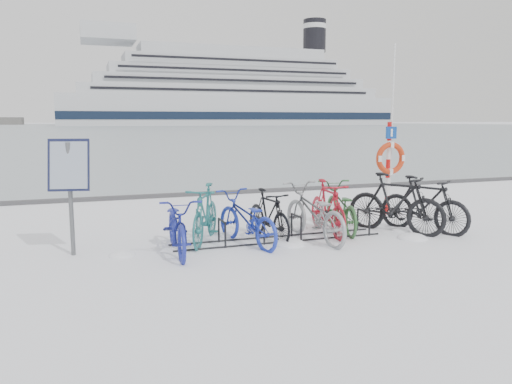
% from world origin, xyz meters
% --- Properties ---
extents(ground, '(900.00, 900.00, 0.00)m').
position_xyz_m(ground, '(0.00, 0.00, 0.00)').
color(ground, white).
rests_on(ground, ground).
extents(ice_sheet, '(400.00, 298.00, 0.02)m').
position_xyz_m(ice_sheet, '(0.00, 155.00, 0.01)').
color(ice_sheet, '#A8B4BE').
rests_on(ice_sheet, ground).
extents(quay_edge, '(400.00, 0.25, 0.10)m').
position_xyz_m(quay_edge, '(0.00, 5.90, 0.05)').
color(quay_edge, '#3F3F42').
rests_on(quay_edge, ground).
extents(bike_rack, '(4.00, 0.48, 0.46)m').
position_xyz_m(bike_rack, '(0.00, 0.00, 0.18)').
color(bike_rack, black).
rests_on(bike_rack, ground).
extents(info_board, '(0.67, 0.36, 1.91)m').
position_xyz_m(info_board, '(-3.58, 0.14, 1.38)').
color(info_board, '#595B5E').
rests_on(info_board, ground).
extents(lifebuoy_station, '(0.76, 0.22, 3.94)m').
position_xyz_m(lifebuoy_station, '(3.40, 1.53, 1.32)').
color(lifebuoy_station, red).
rests_on(lifebuoy_station, ground).
extents(cruise_ferry, '(135.14, 25.49, 44.40)m').
position_xyz_m(cruise_ferry, '(54.94, 190.88, 12.09)').
color(cruise_ferry, silver).
rests_on(cruise_ferry, ground).
extents(bike_0, '(0.77, 1.94, 1.00)m').
position_xyz_m(bike_0, '(-1.91, -0.24, 0.50)').
color(bike_0, navy).
rests_on(bike_0, ground).
extents(bike_1, '(1.27, 1.85, 1.09)m').
position_xyz_m(bike_1, '(-1.30, 0.35, 0.54)').
color(bike_1, '#206768').
rests_on(bike_1, ground).
extents(bike_2, '(1.09, 1.98, 0.98)m').
position_xyz_m(bike_2, '(-0.65, -0.07, 0.49)').
color(bike_2, '#1E32AE').
rests_on(bike_2, ground).
extents(bike_3, '(0.65, 1.64, 0.96)m').
position_xyz_m(bike_3, '(-0.11, 0.22, 0.48)').
color(bike_3, black).
rests_on(bike_3, ground).
extents(bike_4, '(0.91, 2.11, 1.07)m').
position_xyz_m(bike_4, '(0.64, -0.16, 0.54)').
color(bike_4, gray).
rests_on(bike_4, ground).
extents(bike_5, '(0.69, 1.85, 1.09)m').
position_xyz_m(bike_5, '(1.11, 0.20, 0.54)').
color(bike_5, '#AA1726').
rests_on(bike_5, ground).
extents(bike_6, '(1.04, 2.01, 1.00)m').
position_xyz_m(bike_6, '(1.50, 0.40, 0.50)').
color(bike_6, '#2B5D2F').
rests_on(bike_6, ground).
extents(bike_7, '(1.56, 2.00, 1.21)m').
position_xyz_m(bike_7, '(2.45, -0.11, 0.60)').
color(bike_7, black).
rests_on(bike_7, ground).
extents(bike_8, '(1.33, 1.94, 1.14)m').
position_xyz_m(bike_8, '(3.02, -0.24, 0.57)').
color(bike_8, black).
rests_on(bike_8, ground).
extents(snow_drifts, '(5.86, 1.98, 0.20)m').
position_xyz_m(snow_drifts, '(0.74, -0.11, 0.00)').
color(snow_drifts, white).
rests_on(snow_drifts, ground).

